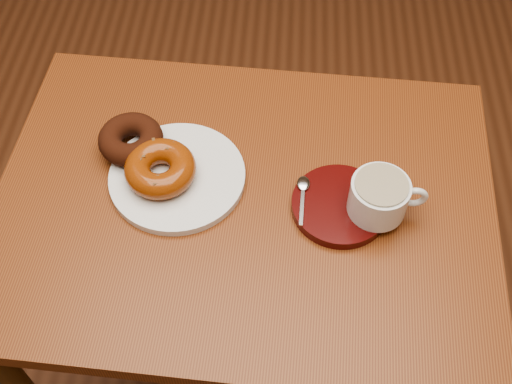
# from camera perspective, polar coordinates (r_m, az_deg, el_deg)

# --- Properties ---
(cafe_table) EXTENTS (0.84, 0.65, 0.76)m
(cafe_table) POSITION_cam_1_polar(r_m,az_deg,el_deg) (1.14, -1.01, -4.13)
(cafe_table) COLOR brown
(cafe_table) RESTS_ON ground
(donut_plate) EXTENTS (0.24, 0.24, 0.01)m
(donut_plate) POSITION_cam_1_polar(r_m,az_deg,el_deg) (1.06, -7.01, 1.37)
(donut_plate) COLOR silver
(donut_plate) RESTS_ON cafe_table
(donut_cinnamon) EXTENTS (0.12, 0.12, 0.04)m
(donut_cinnamon) POSITION_cam_1_polar(r_m,az_deg,el_deg) (1.09, -11.07, 4.62)
(donut_cinnamon) COLOR #34150A
(donut_cinnamon) RESTS_ON donut_plate
(donut_caramel) EXTENTS (0.12, 0.12, 0.04)m
(donut_caramel) POSITION_cam_1_polar(r_m,az_deg,el_deg) (1.04, -8.51, 2.08)
(donut_caramel) COLOR #80370E
(donut_caramel) RESTS_ON donut_plate
(saucer) EXTENTS (0.17, 0.17, 0.02)m
(saucer) POSITION_cam_1_polar(r_m,az_deg,el_deg) (1.03, 7.46, -1.21)
(saucer) COLOR #3B0908
(saucer) RESTS_ON cafe_table
(coffee_cup) EXTENTS (0.12, 0.09, 0.06)m
(coffee_cup) POSITION_cam_1_polar(r_m,az_deg,el_deg) (1.00, 10.95, -0.40)
(coffee_cup) COLOR silver
(coffee_cup) RESTS_ON saucer
(teaspoon) EXTENTS (0.02, 0.10, 0.01)m
(teaspoon) POSITION_cam_1_polar(r_m,az_deg,el_deg) (1.03, 4.21, 0.38)
(teaspoon) COLOR silver
(teaspoon) RESTS_ON saucer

